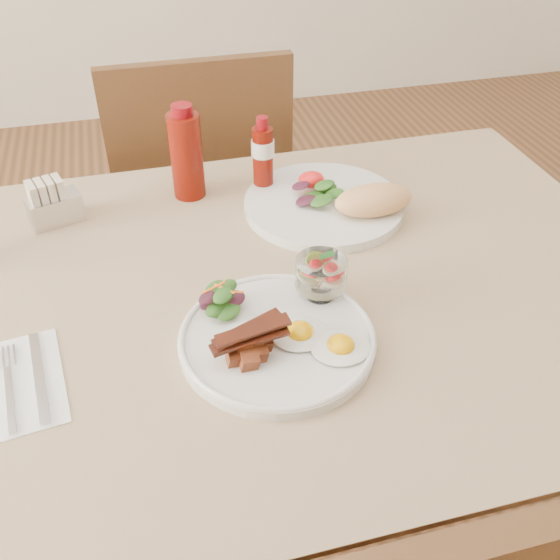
{
  "coord_description": "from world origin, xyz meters",
  "views": [
    {
      "loc": [
        -0.15,
        -0.75,
        1.38
      ],
      "look_at": [
        0.02,
        -0.07,
        0.82
      ],
      "focal_mm": 40.0,
      "sensor_mm": 36.0,
      "label": 1
    }
  ],
  "objects_px": {
    "chair_far": "(201,201)",
    "hot_sauce_bottle": "(263,157)",
    "ketchup_bottle": "(186,154)",
    "sugar_caddy": "(53,205)",
    "fruit_cup": "(321,273)",
    "table": "(257,329)",
    "main_plate": "(277,340)",
    "second_plate": "(335,202)"
  },
  "relations": [
    {
      "from": "chair_far",
      "to": "hot_sauce_bottle",
      "type": "distance_m",
      "value": 0.49
    },
    {
      "from": "ketchup_bottle",
      "to": "sugar_caddy",
      "type": "bearing_deg",
      "value": -171.88
    },
    {
      "from": "fruit_cup",
      "to": "ketchup_bottle",
      "type": "distance_m",
      "value": 0.41
    },
    {
      "from": "sugar_caddy",
      "to": "table",
      "type": "bearing_deg",
      "value": -59.43
    },
    {
      "from": "fruit_cup",
      "to": "sugar_caddy",
      "type": "xyz_separation_m",
      "value": [
        -0.4,
        0.34,
        -0.02
      ]
    },
    {
      "from": "ketchup_bottle",
      "to": "sugar_caddy",
      "type": "distance_m",
      "value": 0.26
    },
    {
      "from": "table",
      "to": "main_plate",
      "type": "relative_size",
      "value": 4.75
    },
    {
      "from": "chair_far",
      "to": "ketchup_bottle",
      "type": "relative_size",
      "value": 5.11
    },
    {
      "from": "sugar_caddy",
      "to": "chair_far",
      "type": "bearing_deg",
      "value": 34.08
    },
    {
      "from": "main_plate",
      "to": "ketchup_bottle",
      "type": "relative_size",
      "value": 1.54
    },
    {
      "from": "chair_far",
      "to": "fruit_cup",
      "type": "xyz_separation_m",
      "value": [
        0.09,
        -0.72,
        0.29
      ]
    },
    {
      "from": "ketchup_bottle",
      "to": "hot_sauce_bottle",
      "type": "distance_m",
      "value": 0.14
    },
    {
      "from": "fruit_cup",
      "to": "second_plate",
      "type": "distance_m",
      "value": 0.27
    },
    {
      "from": "ketchup_bottle",
      "to": "main_plate",
      "type": "bearing_deg",
      "value": -82.28
    },
    {
      "from": "table",
      "to": "chair_far",
      "type": "xyz_separation_m",
      "value": [
        0.0,
        0.66,
        -0.14
      ]
    },
    {
      "from": "table",
      "to": "ketchup_bottle",
      "type": "xyz_separation_m",
      "value": [
        -0.06,
        0.32,
        0.17
      ]
    },
    {
      "from": "second_plate",
      "to": "ketchup_bottle",
      "type": "distance_m",
      "value": 0.29
    },
    {
      "from": "table",
      "to": "fruit_cup",
      "type": "bearing_deg",
      "value": -34.95
    },
    {
      "from": "main_plate",
      "to": "table",
      "type": "bearing_deg",
      "value": 91.05
    },
    {
      "from": "table",
      "to": "ketchup_bottle",
      "type": "relative_size",
      "value": 7.31
    },
    {
      "from": "fruit_cup",
      "to": "ketchup_bottle",
      "type": "bearing_deg",
      "value": 111.12
    },
    {
      "from": "chair_far",
      "to": "fruit_cup",
      "type": "relative_size",
      "value": 11.89
    },
    {
      "from": "ketchup_bottle",
      "to": "hot_sauce_bottle",
      "type": "xyz_separation_m",
      "value": [
        0.14,
        -0.02,
        -0.01
      ]
    },
    {
      "from": "fruit_cup",
      "to": "main_plate",
      "type": "bearing_deg",
      "value": -141.18
    },
    {
      "from": "fruit_cup",
      "to": "second_plate",
      "type": "height_order",
      "value": "fruit_cup"
    },
    {
      "from": "chair_far",
      "to": "sugar_caddy",
      "type": "bearing_deg",
      "value": -128.78
    },
    {
      "from": "ketchup_bottle",
      "to": "fruit_cup",
      "type": "bearing_deg",
      "value": -68.88
    },
    {
      "from": "sugar_caddy",
      "to": "ketchup_bottle",
      "type": "bearing_deg",
      "value": -9.03
    },
    {
      "from": "main_plate",
      "to": "fruit_cup",
      "type": "bearing_deg",
      "value": 38.82
    },
    {
      "from": "table",
      "to": "hot_sauce_bottle",
      "type": "distance_m",
      "value": 0.35
    },
    {
      "from": "main_plate",
      "to": "sugar_caddy",
      "type": "height_order",
      "value": "sugar_caddy"
    },
    {
      "from": "main_plate",
      "to": "second_plate",
      "type": "height_order",
      "value": "second_plate"
    },
    {
      "from": "second_plate",
      "to": "hot_sauce_bottle",
      "type": "xyz_separation_m",
      "value": [
        -0.11,
        0.11,
        0.05
      ]
    },
    {
      "from": "main_plate",
      "to": "fruit_cup",
      "type": "distance_m",
      "value": 0.12
    },
    {
      "from": "table",
      "to": "hot_sauce_bottle",
      "type": "relative_size",
      "value": 8.67
    },
    {
      "from": "chair_far",
      "to": "fruit_cup",
      "type": "distance_m",
      "value": 0.78
    },
    {
      "from": "table",
      "to": "ketchup_bottle",
      "type": "height_order",
      "value": "ketchup_bottle"
    },
    {
      "from": "chair_far",
      "to": "ketchup_bottle",
      "type": "xyz_separation_m",
      "value": [
        -0.06,
        -0.35,
        0.31
      ]
    },
    {
      "from": "hot_sauce_bottle",
      "to": "sugar_caddy",
      "type": "height_order",
      "value": "hot_sauce_bottle"
    },
    {
      "from": "second_plate",
      "to": "ketchup_bottle",
      "type": "relative_size",
      "value": 1.65
    },
    {
      "from": "table",
      "to": "chair_far",
      "type": "height_order",
      "value": "chair_far"
    },
    {
      "from": "chair_far",
      "to": "table",
      "type": "bearing_deg",
      "value": -90.0
    }
  ]
}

